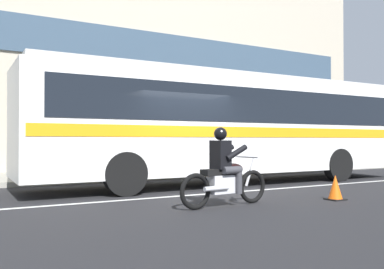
{
  "coord_description": "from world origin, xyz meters",
  "views": [
    {
      "loc": [
        -5.02,
        -9.17,
        1.31
      ],
      "look_at": [
        -0.02,
        -0.3,
        1.45
      ],
      "focal_mm": 38.66,
      "sensor_mm": 36.0,
      "label": 1
    }
  ],
  "objects_px": {
    "transit_bus": "(230,121)",
    "traffic_cone": "(335,188)",
    "fire_hydrant": "(159,163)",
    "motorcycle_with_rider": "(225,173)"
  },
  "relations": [
    {
      "from": "transit_bus",
      "to": "traffic_cone",
      "type": "distance_m",
      "value": 4.34
    },
    {
      "from": "transit_bus",
      "to": "traffic_cone",
      "type": "height_order",
      "value": "transit_bus"
    },
    {
      "from": "transit_bus",
      "to": "traffic_cone",
      "type": "relative_size",
      "value": 22.25
    },
    {
      "from": "transit_bus",
      "to": "fire_hydrant",
      "type": "distance_m",
      "value": 3.33
    },
    {
      "from": "transit_bus",
      "to": "fire_hydrant",
      "type": "height_order",
      "value": "transit_bus"
    },
    {
      "from": "motorcycle_with_rider",
      "to": "traffic_cone",
      "type": "relative_size",
      "value": 3.89
    },
    {
      "from": "motorcycle_with_rider",
      "to": "traffic_cone",
      "type": "xyz_separation_m",
      "value": [
        2.6,
        -0.46,
        -0.4
      ]
    },
    {
      "from": "motorcycle_with_rider",
      "to": "transit_bus",
      "type": "bearing_deg",
      "value": 53.89
    },
    {
      "from": "transit_bus",
      "to": "motorcycle_with_rider",
      "type": "xyz_separation_m",
      "value": [
        -2.6,
        -3.57,
        -1.23
      ]
    },
    {
      "from": "transit_bus",
      "to": "traffic_cone",
      "type": "bearing_deg",
      "value": -89.96
    }
  ]
}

